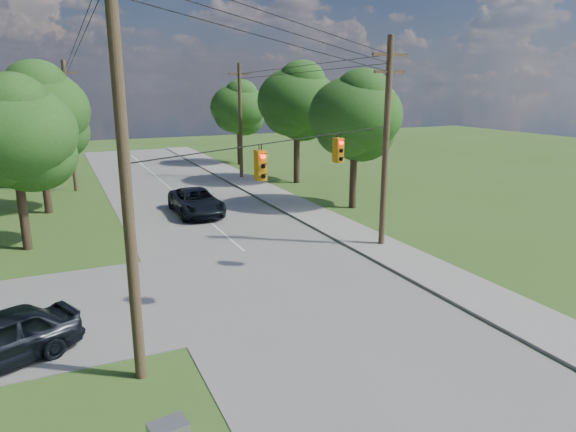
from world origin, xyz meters
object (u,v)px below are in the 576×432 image
pole_ne (386,141)px  pole_north_w (70,126)px  pole_north_e (240,121)px  pole_sw (124,163)px  car_main_north (196,202)px

pole_ne → pole_north_w: (-13.90, 22.00, -0.34)m
pole_ne → pole_north_e: pole_ne is taller
pole_sw → pole_north_e: size_ratio=1.20×
pole_ne → car_main_north: 13.56m
pole_sw → car_main_north: bearing=70.7°
pole_north_w → pole_sw: bearing=-89.2°
pole_ne → pole_north_w: size_ratio=1.05×
pole_north_e → car_main_north: size_ratio=1.70×
pole_sw → pole_north_w: bearing=90.8°
pole_north_w → car_main_north: 13.95m
pole_north_e → car_main_north: pole_north_e is taller
pole_ne → car_main_north: bearing=123.9°
pole_north_e → pole_north_w: size_ratio=1.00×
pole_north_w → pole_north_e: bearing=0.0°
pole_north_e → car_main_north: 14.12m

